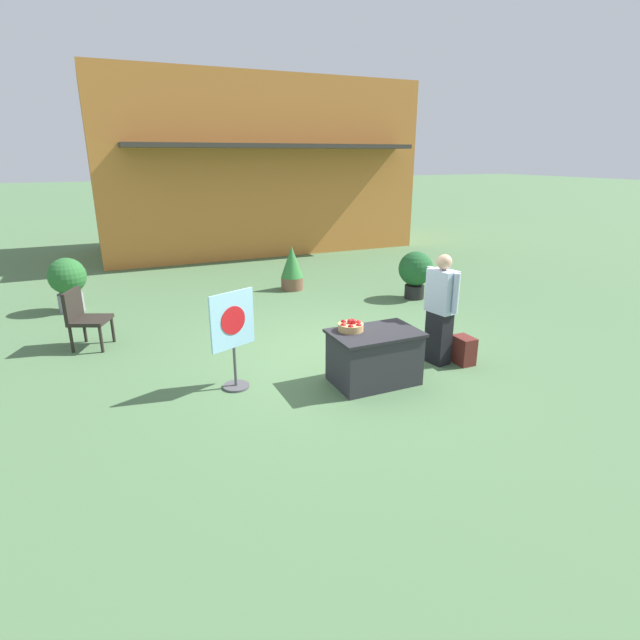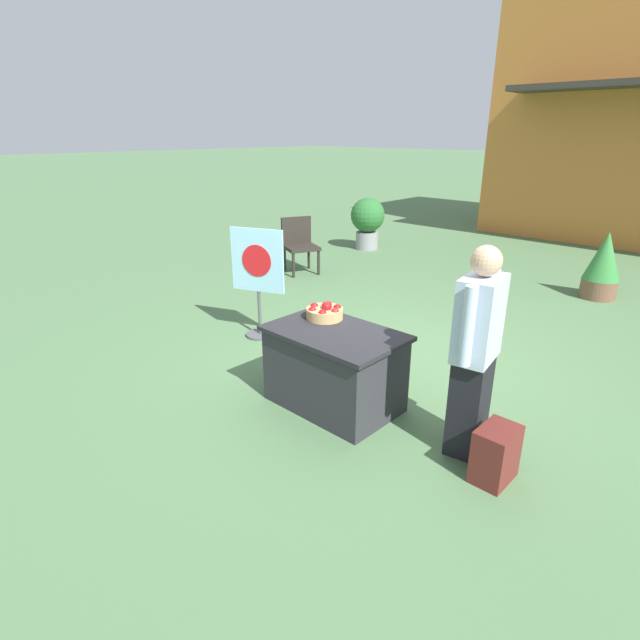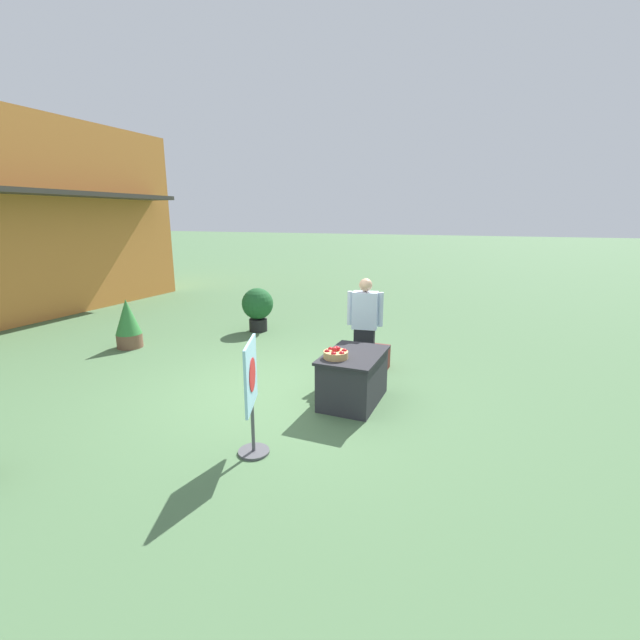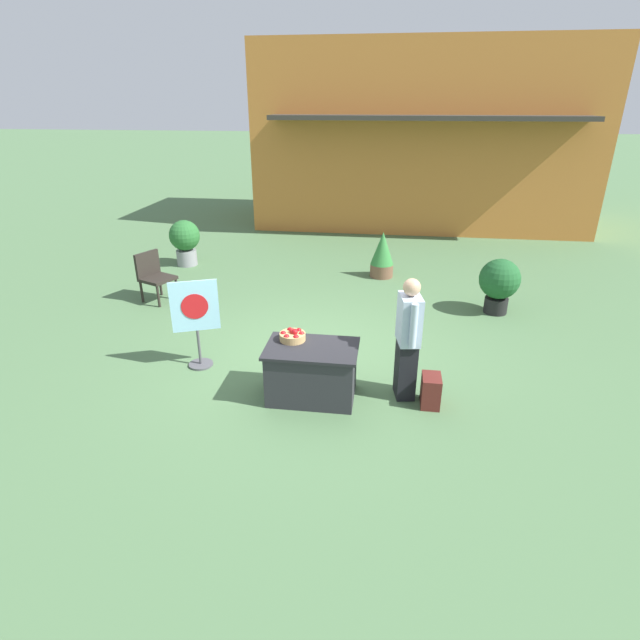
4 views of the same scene
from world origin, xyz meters
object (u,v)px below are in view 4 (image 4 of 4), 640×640
potted_plant_far_right (499,282)px  display_table (312,372)px  patio_chair (154,274)px  potted_plant_near_right (382,255)px  person_visitor (408,339)px  backpack (431,391)px  apple_basket (293,336)px  potted_plant_near_left (185,240)px  poster_board (196,319)px

potted_plant_far_right → display_table: bearing=-131.5°
display_table → potted_plant_far_right: 4.46m
patio_chair → potted_plant_near_right: 4.85m
person_visitor → backpack: (0.33, -0.19, -0.63)m
apple_basket → potted_plant_near_left: bearing=124.8°
backpack → potted_plant_near_left: bearing=135.5°
display_table → backpack: 1.56m
poster_board → backpack: bearing=57.6°
potted_plant_near_left → potted_plant_near_right: (4.66, -0.22, -0.11)m
apple_basket → potted_plant_far_right: bearing=44.4°
apple_basket → potted_plant_near_left: 6.31m
display_table → potted_plant_near_right: potted_plant_near_right is taller
patio_chair → potted_plant_near_right: bearing=49.1°
potted_plant_near_right → backpack: bearing=-81.4°
person_visitor → apple_basket: bearing=-8.2°
backpack → potted_plant_near_right: potted_plant_near_right is taller
poster_board → potted_plant_far_right: 5.46m
apple_basket → backpack: (1.83, -0.16, -0.59)m
poster_board → potted_plant_far_right: size_ratio=1.30×
person_visitor → patio_chair: (-4.82, 2.86, -0.30)m
display_table → apple_basket: apple_basket is taller
patio_chair → potted_plant_near_left: (-0.28, 2.29, 0.08)m
display_table → potted_plant_far_right: potted_plant_far_right is taller
potted_plant_near_right → patio_chair: bearing=-154.7°
poster_board → potted_plant_near_right: bearing=128.2°
person_visitor → potted_plant_far_right: bearing=-128.4°
apple_basket → potted_plant_near_right: bearing=77.9°
display_table → apple_basket: 0.54m
patio_chair → apple_basket: bearing=-17.2°
poster_board → patio_chair: bearing=-165.6°
potted_plant_far_right → apple_basket: bearing=-135.6°
person_visitor → backpack: bearing=140.5°
display_table → poster_board: poster_board is taller
display_table → patio_chair: patio_chair is taller
display_table → person_visitor: (1.22, 0.20, 0.47)m
apple_basket → person_visitor: size_ratio=0.21×
backpack → patio_chair: bearing=149.4°
display_table → potted_plant_far_right: size_ratio=1.16×
potted_plant_near_left → person_visitor: bearing=-45.3°
display_table → potted_plant_near_right: (0.78, 5.13, 0.14)m
apple_basket → poster_board: (-1.50, 0.44, -0.05)m
potted_plant_near_left → potted_plant_near_right: size_ratio=1.06×
apple_basket → potted_plant_far_right: size_ratio=0.33×
backpack → poster_board: poster_board is taller
person_visitor → potted_plant_near_left: size_ratio=1.53×
potted_plant_near_left → backpack: bearing=-44.5°
backpack → potted_plant_near_right: size_ratio=0.41×
display_table → person_visitor: size_ratio=0.72×
backpack → potted_plant_far_right: 3.63m
poster_board → display_table: bearing=48.9°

